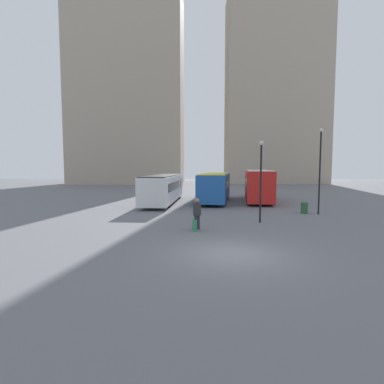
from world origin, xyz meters
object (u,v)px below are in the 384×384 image
(bus_1, at_px, (215,186))
(traveler, at_px, (197,211))
(lamp_post_1, at_px, (320,165))
(trash_bin, at_px, (304,208))
(suitcase, at_px, (195,225))
(lamp_post_0, at_px, (261,174))
(bus_2, at_px, (258,185))
(bus_0, at_px, (164,188))

(bus_1, distance_m, traveler, 14.21)
(traveler, xyz_separation_m, lamp_post_1, (9.20, 5.65, 2.68))
(trash_bin, bearing_deg, suitcase, -141.95)
(suitcase, bearing_deg, lamp_post_0, -72.03)
(suitcase, height_order, lamp_post_0, lamp_post_0)
(bus_2, relative_size, lamp_post_0, 1.86)
(bus_0, bearing_deg, suitcase, -163.20)
(bus_1, height_order, suitcase, bus_1)
(bus_1, xyz_separation_m, bus_2, (4.50, 0.25, 0.17))
(bus_1, bearing_deg, bus_2, -78.67)
(lamp_post_0, bearing_deg, bus_1, 100.55)
(bus_2, bearing_deg, bus_1, 100.73)
(bus_0, relative_size, traveler, 6.89)
(bus_0, distance_m, bus_2, 9.85)
(bus_1, relative_size, bus_2, 1.09)
(traveler, relative_size, trash_bin, 2.11)
(bus_1, xyz_separation_m, traveler, (-1.85, -14.08, -0.54))
(suitcase, relative_size, trash_bin, 1.12)
(suitcase, height_order, lamp_post_1, lamp_post_1)
(suitcase, bearing_deg, trash_bin, -66.44)
(bus_1, bearing_deg, trash_bin, -132.95)
(bus_0, bearing_deg, lamp_post_1, -117.07)
(trash_bin, bearing_deg, bus_0, 149.45)
(bus_2, bearing_deg, trash_bin, -159.16)
(lamp_post_0, distance_m, trash_bin, 6.35)
(suitcase, relative_size, lamp_post_0, 0.18)
(lamp_post_1, bearing_deg, lamp_post_0, -145.87)
(bus_2, relative_size, lamp_post_1, 1.51)
(traveler, xyz_separation_m, trash_bin, (8.28, 6.08, -0.64))
(bus_2, xyz_separation_m, suitcase, (-6.47, -14.82, -1.43))
(bus_0, xyz_separation_m, trash_bin, (11.69, -6.90, -1.11))
(bus_1, bearing_deg, traveler, -179.27)
(bus_2, relative_size, suitcase, 10.20)
(lamp_post_0, xyz_separation_m, trash_bin, (4.22, 3.92, -2.68))
(lamp_post_1, bearing_deg, traveler, -148.45)
(bus_0, relative_size, lamp_post_1, 1.92)
(bus_2, distance_m, trash_bin, 8.57)
(bus_2, bearing_deg, bus_0, 105.41)
(traveler, bearing_deg, bus_2, -38.39)
(bus_2, xyz_separation_m, lamp_post_1, (2.85, -8.68, 1.97))
(trash_bin, bearing_deg, bus_1, 128.85)
(bus_2, xyz_separation_m, traveler, (-6.35, -14.32, -0.70))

